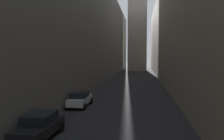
% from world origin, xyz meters
% --- Properties ---
extents(ground_plane, '(264.00, 264.00, 0.00)m').
position_xyz_m(ground_plane, '(0.00, 48.00, 0.00)').
color(ground_plane, '#232326').
extents(building_block_left, '(12.84, 108.00, 21.26)m').
position_xyz_m(building_block_left, '(-11.92, 50.00, 10.63)').
color(building_block_left, slate).
rests_on(building_block_left, ground).
extents(building_block_right, '(13.14, 108.00, 21.18)m').
position_xyz_m(building_block_right, '(12.07, 50.00, 10.59)').
color(building_block_right, gray).
rests_on(building_block_right, ground).
extents(parked_car_left_third, '(2.00, 4.07, 1.61)m').
position_xyz_m(parked_car_left_third, '(-4.40, 18.08, 0.83)').
color(parked_car_left_third, black).
rests_on(parked_car_left_third, ground).
extents(parked_car_left_far, '(1.90, 3.98, 1.51)m').
position_xyz_m(parked_car_left_far, '(-4.40, 26.86, 0.77)').
color(parked_car_left_far, silver).
rests_on(parked_car_left_far, ground).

